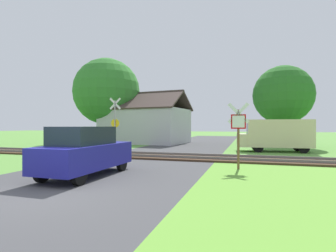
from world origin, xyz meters
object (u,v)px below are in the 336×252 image
object	(u,v)px
house	(145,125)
tree_left	(107,92)
parked_car	(86,151)
mail_truck	(276,134)
tree_right	(283,95)
stop_sign_near	(238,129)
crossing_sign_far	(115,121)

from	to	relation	value
house	tree_left	world-z (taller)	tree_left
parked_car	mail_truck	bearing A→B (deg)	58.18
house	tree_right	xyz separation A→B (m)	(13.34, -1.19, 2.55)
stop_sign_near	house	world-z (taller)	house
parked_car	tree_left	bearing A→B (deg)	118.82
crossing_sign_far	tree_left	bearing A→B (deg)	117.03
tree_left	parked_car	distance (m)	20.11
tree_right	parked_car	bearing A→B (deg)	-117.10
house	mail_truck	world-z (taller)	house
mail_truck	stop_sign_near	bearing A→B (deg)	161.08
mail_truck	parked_car	distance (m)	13.80
tree_left	parked_car	bearing A→B (deg)	-62.04
tree_right	tree_left	size ratio (longest dim) A/B	0.77
mail_truck	parked_car	world-z (taller)	mail_truck
stop_sign_near	mail_truck	world-z (taller)	stop_sign_near
stop_sign_near	mail_truck	bearing A→B (deg)	-107.62
tree_left	mail_truck	size ratio (longest dim) A/B	1.82
tree_right	mail_truck	world-z (taller)	tree_right
crossing_sign_far	house	world-z (taller)	house
stop_sign_near	crossing_sign_far	distance (m)	10.80
tree_right	parked_car	xyz separation A→B (m)	(-8.50, -16.61, -3.60)
crossing_sign_far	house	size ratio (longest dim) A/B	0.42
crossing_sign_far	mail_truck	xyz separation A→B (m)	(11.22, 2.47, -0.93)
parked_car	stop_sign_near	bearing A→B (deg)	31.94
tree_right	mail_truck	xyz separation A→B (m)	(-1.05, -5.00, -3.26)
stop_sign_near	crossing_sign_far	xyz separation A→B (m)	(-8.96, 6.01, 0.51)
crossing_sign_far	tree_left	distance (m)	10.33
crossing_sign_far	mail_truck	bearing A→B (deg)	5.87
parked_car	crossing_sign_far	bearing A→B (deg)	113.27
crossing_sign_far	tree_right	bearing A→B (deg)	24.79
stop_sign_near	house	xyz separation A→B (m)	(-10.03, 14.67, 0.27)
crossing_sign_far	house	distance (m)	8.73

